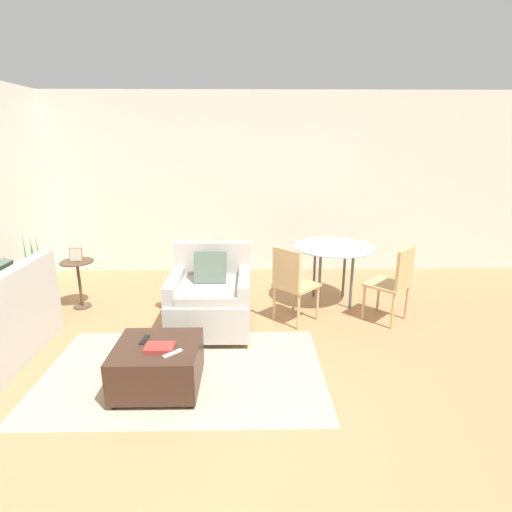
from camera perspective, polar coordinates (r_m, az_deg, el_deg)
ground_plane at (r=3.36m, az=-4.36°, el=-21.48°), size 20.00×20.00×0.00m
wall_back at (r=6.29m, az=-2.79°, el=10.12°), size 12.00×0.06×2.75m
area_rug at (r=3.87m, az=-10.23°, el=-15.96°), size 2.55×1.55×0.01m
armchair at (r=4.45m, az=-6.50°, el=-6.07°), size 0.88×0.88×0.92m
ottoman at (r=3.60m, az=-13.82°, el=-14.81°), size 0.70×0.65×0.40m
book_stack at (r=3.45m, az=-13.59°, el=-12.53°), size 0.24×0.16×0.03m
tv_remote_primary at (r=3.36m, az=-11.83°, el=-13.45°), size 0.15×0.15×0.01m
tv_remote_secondary at (r=3.62m, az=-15.63°, el=-11.42°), size 0.06×0.17×0.01m
potted_plant at (r=5.73m, az=-28.48°, el=-4.45°), size 0.35×0.35×0.98m
side_table at (r=5.45m, az=-24.01°, el=-2.54°), size 0.40×0.40×0.61m
picture_frame at (r=5.37m, az=-24.34°, el=0.17°), size 0.16×0.07×0.17m
dining_table at (r=5.15m, az=11.02°, el=0.38°), size 1.03×1.03×0.76m
dining_chair_near_left at (r=4.55m, az=5.13°, el=-3.47°), size 0.59×0.59×0.90m
dining_chair_near_right at (r=4.82m, az=19.23°, el=-3.21°), size 0.59×0.59×0.90m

